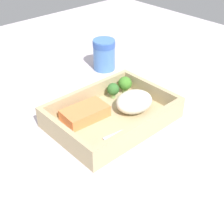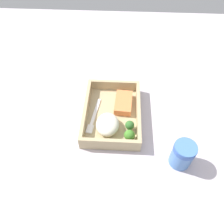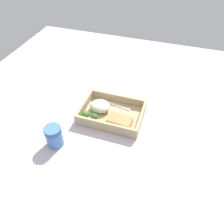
# 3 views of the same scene
# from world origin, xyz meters

# --- Properties ---
(ground_plane) EXTENTS (1.60, 1.60, 0.02)m
(ground_plane) POSITION_xyz_m (0.00, 0.00, -0.01)
(ground_plane) COLOR #BBAFB8
(takeout_tray) EXTENTS (0.28, 0.20, 0.01)m
(takeout_tray) POSITION_xyz_m (0.00, 0.00, 0.01)
(takeout_tray) COLOR tan
(takeout_tray) RESTS_ON ground_plane
(tray_rim) EXTENTS (0.28, 0.20, 0.04)m
(tray_rim) POSITION_xyz_m (0.00, 0.00, 0.03)
(tray_rim) COLOR tan
(tray_rim) RESTS_ON takeout_tray
(salmon_fillet) EXTENTS (0.11, 0.07, 0.03)m
(salmon_fillet) POSITION_xyz_m (-0.05, 0.04, 0.03)
(salmon_fillet) COLOR #F17C44
(salmon_fillet) RESTS_ON takeout_tray
(mashed_potatoes) EXTENTS (0.09, 0.08, 0.05)m
(mashed_potatoes) POSITION_xyz_m (0.06, -0.01, 0.03)
(mashed_potatoes) COLOR silver
(mashed_potatoes) RESTS_ON takeout_tray
(broccoli_floret_1) EXTENTS (0.04, 0.04, 0.04)m
(broccoli_floret_1) POSITION_xyz_m (0.10, 0.06, 0.04)
(broccoli_floret_1) COLOR #7A9959
(broccoli_floret_1) RESTS_ON takeout_tray
(broccoli_floret_2) EXTENTS (0.03, 0.03, 0.04)m
(broccoli_floret_2) POSITION_xyz_m (0.06, 0.06, 0.04)
(broccoli_floret_2) COLOR #80A45B
(broccoli_floret_2) RESTS_ON takeout_tray
(fork) EXTENTS (0.16, 0.04, 0.00)m
(fork) POSITION_xyz_m (0.02, -0.07, 0.01)
(fork) COLOR white
(fork) RESTS_ON takeout_tray
(paper_cup) EXTENTS (0.07, 0.07, 0.09)m
(paper_cup) POSITION_xyz_m (0.17, 0.22, 0.05)
(paper_cup) COLOR #4775B7
(paper_cup) RESTS_ON ground_plane
(receipt_slip) EXTENTS (0.13, 0.16, 0.00)m
(receipt_slip) POSITION_xyz_m (-0.02, -0.22, 0.00)
(receipt_slip) COLOR white
(receipt_slip) RESTS_ON ground_plane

